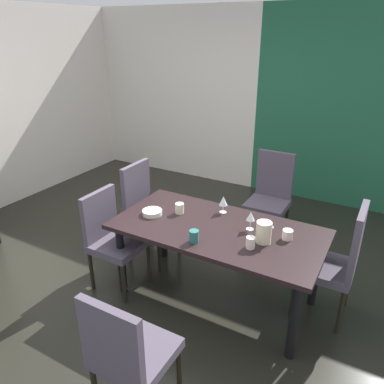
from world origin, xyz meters
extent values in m
cube|color=black|center=(0.00, 0.00, -0.01)|extent=(5.62, 5.45, 0.02)
cube|color=silver|center=(-1.39, 2.68, 1.30)|extent=(2.83, 0.10, 2.60)
cube|color=#205A3E|center=(1.42, 2.68, 1.30)|extent=(2.79, 0.10, 2.60)
cube|color=black|center=(0.69, 0.00, 0.71)|extent=(1.78, 0.89, 0.04)
cylinder|color=black|center=(-0.09, 0.35, 0.34)|extent=(0.07, 0.07, 0.69)
cylinder|color=black|center=(1.48, 0.35, 0.34)|extent=(0.07, 0.07, 0.69)
cylinder|color=black|center=(-0.09, -0.34, 0.34)|extent=(0.07, 0.07, 0.69)
cylinder|color=black|center=(1.48, -0.34, 0.34)|extent=(0.07, 0.07, 0.69)
cube|color=#4A4250|center=(-0.17, -0.28, 0.44)|extent=(0.44, 0.44, 0.07)
cube|color=#4A4250|center=(-0.37, -0.28, 0.69)|extent=(0.05, 0.42, 0.49)
cylinder|color=black|center=(0.02, -0.09, 0.20)|extent=(0.04, 0.04, 0.41)
cylinder|color=black|center=(0.02, -0.47, 0.20)|extent=(0.04, 0.04, 0.41)
cylinder|color=black|center=(-0.36, -0.09, 0.20)|extent=(0.04, 0.04, 0.41)
cylinder|color=black|center=(-0.36, -0.47, 0.20)|extent=(0.04, 0.04, 0.41)
cube|color=#4A4250|center=(0.74, 1.21, 0.44)|extent=(0.44, 0.44, 0.07)
cube|color=#4A4250|center=(0.74, 1.41, 0.73)|extent=(0.42, 0.05, 0.57)
cylinder|color=black|center=(0.93, 1.02, 0.20)|extent=(0.04, 0.04, 0.41)
cylinder|color=black|center=(0.55, 1.02, 0.20)|extent=(0.04, 0.04, 0.41)
cylinder|color=black|center=(0.93, 1.40, 0.20)|extent=(0.04, 0.04, 0.41)
cylinder|color=black|center=(0.55, 1.40, 0.20)|extent=(0.04, 0.04, 0.41)
cube|color=#4A4250|center=(-0.17, 0.28, 0.44)|extent=(0.44, 0.44, 0.07)
cube|color=#4A4250|center=(-0.37, 0.28, 0.74)|extent=(0.05, 0.42, 0.58)
cylinder|color=black|center=(0.02, 0.47, 0.20)|extent=(0.04, 0.04, 0.41)
cylinder|color=black|center=(0.02, 0.09, 0.20)|extent=(0.04, 0.04, 0.41)
cylinder|color=black|center=(-0.36, 0.47, 0.20)|extent=(0.04, 0.04, 0.41)
cylinder|color=black|center=(-0.36, 0.09, 0.20)|extent=(0.04, 0.04, 0.41)
cube|color=#4A4250|center=(0.73, -1.21, 0.44)|extent=(0.44, 0.44, 0.07)
cube|color=#4A4250|center=(0.73, -1.41, 0.69)|extent=(0.42, 0.05, 0.50)
cylinder|color=black|center=(0.54, -1.02, 0.20)|extent=(0.04, 0.04, 0.41)
cylinder|color=black|center=(0.92, -1.02, 0.20)|extent=(0.04, 0.04, 0.41)
cube|color=#4A4250|center=(1.56, 0.28, 0.44)|extent=(0.44, 0.44, 0.07)
cube|color=#4A4250|center=(1.76, 0.28, 0.74)|extent=(0.05, 0.42, 0.59)
cylinder|color=black|center=(1.37, 0.09, 0.20)|extent=(0.04, 0.04, 0.41)
cylinder|color=black|center=(1.37, 0.47, 0.20)|extent=(0.04, 0.04, 0.41)
cylinder|color=black|center=(1.75, 0.09, 0.20)|extent=(0.04, 0.04, 0.41)
cylinder|color=black|center=(1.75, 0.47, 0.20)|extent=(0.04, 0.04, 0.41)
cylinder|color=silver|center=(0.61, 0.28, 0.73)|extent=(0.07, 0.07, 0.00)
cylinder|color=silver|center=(0.61, 0.28, 0.76)|extent=(0.01, 0.01, 0.07)
cone|color=silver|center=(0.61, 0.28, 0.84)|extent=(0.08, 0.08, 0.09)
cylinder|color=silver|center=(0.94, 0.10, 0.73)|extent=(0.06, 0.06, 0.00)
cylinder|color=silver|center=(0.94, 0.10, 0.77)|extent=(0.01, 0.01, 0.08)
cone|color=silver|center=(0.94, 0.10, 0.85)|extent=(0.07, 0.07, 0.07)
cylinder|color=silver|center=(0.07, -0.07, 0.75)|extent=(0.18, 0.18, 0.04)
cylinder|color=silver|center=(1.26, 0.10, 0.77)|extent=(0.08, 0.08, 0.08)
cylinder|color=beige|center=(0.27, 0.08, 0.77)|extent=(0.08, 0.08, 0.10)
cylinder|color=#276761|center=(0.63, -0.30, 0.77)|extent=(0.08, 0.08, 0.10)
cylinder|color=silver|center=(1.05, -0.17, 0.77)|extent=(0.07, 0.07, 0.09)
cylinder|color=beige|center=(1.11, -0.03, 0.81)|extent=(0.12, 0.12, 0.17)
cone|color=beige|center=(1.16, -0.03, 0.88)|extent=(0.04, 0.04, 0.03)
camera|label=1|loc=(1.87, -2.53, 2.26)|focal=35.00mm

